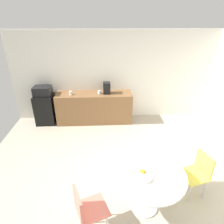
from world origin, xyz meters
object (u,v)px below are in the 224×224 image
fruit_bowl (144,175)px  mug_green (99,92)px  mini_fridge (46,109)px  microwave (42,91)px  round_table (147,179)px  chair_yellow (199,170)px  coffee_maker (107,88)px  mug_white (71,93)px  chair_coral (85,207)px

fruit_bowl → mug_green: (-0.67, 3.12, 0.15)m
mini_fridge → microwave: (0.00, 0.00, 0.57)m
round_table → fruit_bowl: 0.20m
chair_yellow → round_table: bearing=-164.6°
round_table → mug_green: mug_green is taller
microwave → coffee_maker: size_ratio=1.50×
chair_yellow → mug_white: bearing=132.6°
mini_fridge → mug_white: size_ratio=6.77×
chair_yellow → fruit_bowl: size_ratio=2.99×
chair_coral → mug_green: size_ratio=6.43×
coffee_maker → fruit_bowl: bearing=-81.7°
mini_fridge → mug_green: size_ratio=6.77×
mug_white → chair_coral: bearing=-79.5°
chair_coral → fruit_bowl: (0.86, 0.29, 0.27)m
chair_yellow → coffee_maker: 3.22m
chair_yellow → mug_green: bearing=121.7°
round_table → mug_green: size_ratio=9.07×
mug_green → coffee_maker: bearing=6.4°
round_table → chair_yellow: bearing=15.4°
chair_coral → mug_green: mug_green is taller
round_table → chair_yellow: size_ratio=1.41×
microwave → fruit_bowl: (2.28, -3.14, -0.21)m
microwave → mug_green: 1.61m
microwave → fruit_bowl: 3.88m
chair_coral → mug_green: bearing=86.9°
chair_coral → coffee_maker: bearing=83.4°
fruit_bowl → microwave: bearing=126.0°
round_table → coffee_maker: 3.14m
mini_fridge → fruit_bowl: bearing=-54.0°
mini_fridge → coffee_maker: (1.82, 0.00, 0.62)m
chair_coral → chair_yellow: 2.00m
round_table → mug_white: 3.41m
round_table → mug_white: mug_white is taller
microwave → coffee_maker: bearing=0.0°
chair_yellow → mug_green: 3.29m
mini_fridge → microwave: size_ratio=1.82×
fruit_bowl → round_table: bearing=44.3°
round_table → fruit_bowl: size_ratio=4.22×
microwave → mini_fridge: bearing=0.0°
mug_green → coffee_maker: size_ratio=0.40×
mug_green → coffee_maker: coffee_maker is taller
chair_coral → chair_yellow: size_ratio=1.00×
mini_fridge → microwave: 0.57m
round_table → mug_green: bearing=103.8°
microwave → round_table: microwave is taller
chair_coral → fruit_bowl: fruit_bowl is taller
round_table → chair_yellow: (0.97, 0.27, -0.10)m
microwave → mug_white: size_ratio=3.72×
round_table → chair_yellow: chair_yellow is taller
microwave → fruit_bowl: size_ratio=1.73×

